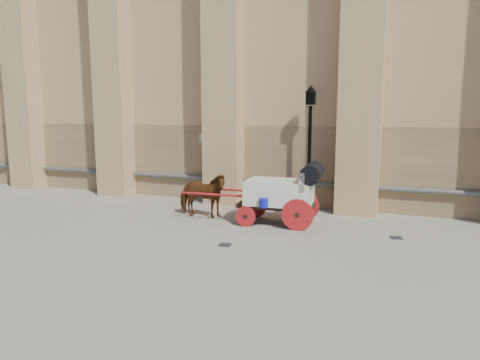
% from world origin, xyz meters
% --- Properties ---
extents(ground, '(90.00, 90.00, 0.00)m').
position_xyz_m(ground, '(0.00, 0.00, 0.00)').
color(ground, slate).
rests_on(ground, ground).
extents(horse, '(1.82, 0.88, 1.52)m').
position_xyz_m(horse, '(-0.77, 1.21, 0.76)').
color(horse, '#5D3012').
rests_on(horse, ground).
extents(carriage, '(4.52, 1.67, 1.95)m').
position_xyz_m(carriage, '(2.03, 1.33, 1.05)').
color(carriage, black).
rests_on(carriage, ground).
extents(street_lamp, '(0.41, 0.41, 4.40)m').
position_xyz_m(street_lamp, '(2.36, 3.39, 2.35)').
color(street_lamp, black).
rests_on(street_lamp, ground).
extents(drain_grate_near, '(0.36, 0.36, 0.01)m').
position_xyz_m(drain_grate_near, '(1.17, -1.38, 0.01)').
color(drain_grate_near, black).
rests_on(drain_grate_near, ground).
extents(drain_grate_far, '(0.39, 0.39, 0.01)m').
position_xyz_m(drain_grate_far, '(5.38, 0.96, 0.01)').
color(drain_grate_far, black).
rests_on(drain_grate_far, ground).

